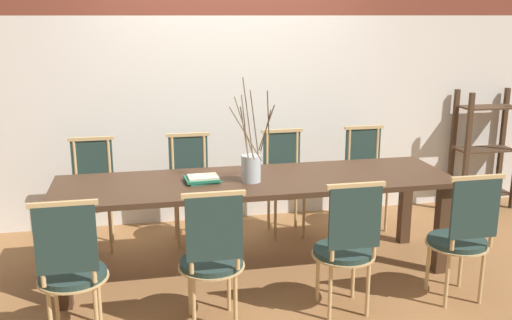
# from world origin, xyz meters

# --- Properties ---
(ground_plane) EXTENTS (16.00, 16.00, 0.00)m
(ground_plane) POSITION_xyz_m (0.00, 0.00, 0.00)
(ground_plane) COLOR olive
(wall_rear) EXTENTS (12.00, 0.06, 3.20)m
(wall_rear) POSITION_xyz_m (0.00, 1.30, 1.60)
(wall_rear) COLOR silver
(wall_rear) RESTS_ON ground_plane
(dining_table) EXTENTS (3.03, 0.83, 0.76)m
(dining_table) POSITION_xyz_m (0.00, 0.00, 0.67)
(dining_table) COLOR #422B1C
(dining_table) RESTS_ON ground_plane
(chair_near_leftend) EXTENTS (0.43, 0.43, 0.96)m
(chair_near_leftend) POSITION_xyz_m (-1.30, -0.77, 0.50)
(chair_near_leftend) COLOR #233833
(chair_near_leftend) RESTS_ON ground_plane
(chair_near_left) EXTENTS (0.43, 0.43, 0.96)m
(chair_near_left) POSITION_xyz_m (-0.44, -0.77, 0.50)
(chair_near_left) COLOR #233833
(chair_near_left) RESTS_ON ground_plane
(chair_near_center) EXTENTS (0.43, 0.43, 0.96)m
(chair_near_center) POSITION_xyz_m (0.45, -0.77, 0.50)
(chair_near_center) COLOR #233833
(chair_near_center) RESTS_ON ground_plane
(chair_near_right) EXTENTS (0.43, 0.43, 0.96)m
(chair_near_right) POSITION_xyz_m (1.30, -0.77, 0.50)
(chair_near_right) COLOR #233833
(chair_near_right) RESTS_ON ground_plane
(chair_far_leftend) EXTENTS (0.43, 0.43, 0.96)m
(chair_far_leftend) POSITION_xyz_m (-1.27, 0.77, 0.50)
(chair_far_leftend) COLOR #233833
(chair_far_leftend) RESTS_ON ground_plane
(chair_far_left) EXTENTS (0.43, 0.43, 0.96)m
(chair_far_left) POSITION_xyz_m (-0.43, 0.77, 0.50)
(chair_far_left) COLOR #233833
(chair_far_left) RESTS_ON ground_plane
(chair_far_center) EXTENTS (0.43, 0.43, 0.96)m
(chair_far_center) POSITION_xyz_m (0.43, 0.77, 0.50)
(chair_far_center) COLOR #233833
(chair_far_center) RESTS_ON ground_plane
(chair_far_right) EXTENTS (0.43, 0.43, 0.96)m
(chair_far_right) POSITION_xyz_m (1.23, 0.77, 0.50)
(chair_far_right) COLOR #233833
(chair_far_right) RESTS_ON ground_plane
(vase_centerpiece) EXTENTS (0.34, 0.33, 0.78)m
(vase_centerpiece) POSITION_xyz_m (-0.05, -0.06, 0.88)
(vase_centerpiece) COLOR #B2BCC1
(vase_centerpiece) RESTS_ON dining_table
(book_stack) EXTENTS (0.27, 0.22, 0.05)m
(book_stack) POSITION_xyz_m (-0.41, 0.01, 0.78)
(book_stack) COLOR #1E6B4C
(book_stack) RESTS_ON dining_table
(shelving_rack) EXTENTS (0.62, 0.31, 1.23)m
(shelving_rack) POSITION_xyz_m (2.66, 1.07, 0.61)
(shelving_rack) COLOR #422D1E
(shelving_rack) RESTS_ON ground_plane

